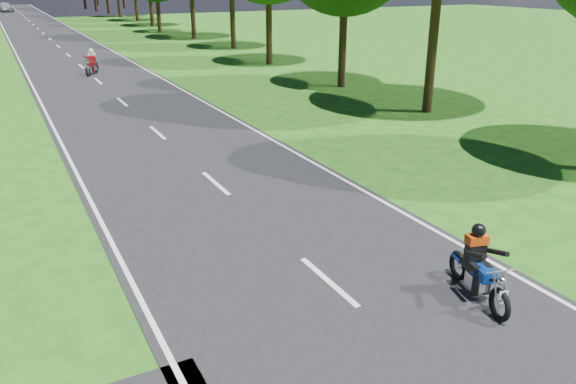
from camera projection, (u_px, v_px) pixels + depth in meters
ground at (394, 339)px, 8.91m from camera, size 160.00×160.00×0.00m
main_road at (50, 39)px, 50.28m from camera, size 7.00×140.00×0.02m
road_markings at (51, 41)px, 48.67m from camera, size 7.40×140.00×0.01m
rider_near_blue at (480, 264)px, 9.77m from camera, size 0.95×1.73×1.37m
rider_far_red at (91, 62)px, 32.23m from camera, size 1.32×1.82×1.46m
distant_car at (5, 7)px, 86.79m from camera, size 2.56×4.69×1.51m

